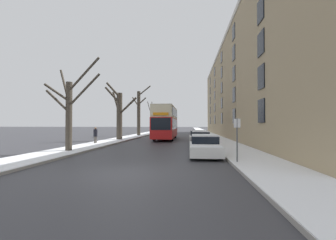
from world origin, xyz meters
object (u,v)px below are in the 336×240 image
Objects in this scene: parked_car_2 at (198,137)px; pedestrian_left_sidewalk at (95,135)px; bare_tree_left_1 at (119,113)px; parked_car_0 at (205,146)px; double_decker_bus at (166,121)px; bare_tree_left_0 at (70,110)px; street_sign_post at (237,138)px; parked_car_1 at (200,140)px; oncoming_van at (163,128)px; bare_tree_left_3 at (151,119)px; bare_tree_left_2 at (139,112)px.

pedestrian_left_sidewalk is (-10.27, -3.89, 0.33)m from parked_car_2.
bare_tree_left_1 is 16.06m from parked_car_0.
parked_car_2 is at bearing 90.00° from parked_car_0.
bare_tree_left_0 is at bearing -110.02° from double_decker_bus.
bare_tree_left_1 reaches higher than street_sign_post.
parked_car_0 is 3.39m from street_sign_post.
double_decker_bus reaches higher than parked_car_0.
oncoming_van reaches higher than parked_car_1.
bare_tree_left_3 is 39.57m from street_sign_post.
bare_tree_left_0 is 15.74m from double_decker_bus.
parked_car_0 is (9.59, -12.58, -2.76)m from bare_tree_left_1.
oncoming_van is (3.06, -4.19, -1.80)m from bare_tree_left_3.
bare_tree_left_2 is 1.98× the size of parked_car_1.
bare_tree_left_1 is at bearing 170.99° from parked_car_2.
bare_tree_left_0 is at bearing -132.89° from parked_car_2.
double_decker_bus is 2.22× the size of oncoming_van.
oncoming_van is at bearing 101.55° from parked_car_0.
bare_tree_left_0 is 2.83× the size of street_sign_post.
bare_tree_left_0 is 1.47× the size of parked_car_2.
bare_tree_left_1 is 0.84× the size of bare_tree_left_2.
bare_tree_left_2 is 20.80m from parked_car_1.
oncoming_van is at bearing 0.54° from pedestrian_left_sidewalk.
oncoming_van reaches higher than parked_car_2.
parked_car_0 is at bearing -90.00° from parked_car_1.
bare_tree_left_3 is 1.38× the size of oncoming_van.
parked_car_0 is (4.09, -15.64, -1.80)m from double_decker_bus.
oncoming_van is at bearing 66.09° from bare_tree_left_2.
bare_tree_left_2 is 1.89× the size of parked_car_0.
oncoming_van is (3.29, 18.25, -2.06)m from bare_tree_left_1.
double_decker_bus is 2.48× the size of parked_car_0.
parked_car_0 is (9.47, -0.86, -2.43)m from bare_tree_left_0.
bare_tree_left_0 is 14.13m from parked_car_2.
bare_tree_left_0 reaches higher than pedestrian_left_sidewalk.
bare_tree_left_3 reaches higher than oncoming_van.
bare_tree_left_2 is at bearing 127.73° from parked_car_2.
bare_tree_left_3 is at bearing 105.20° from double_decker_bus.
bare_tree_left_3 is 31.25m from parked_car_1.
parked_car_1 reaches higher than parked_car_0.
bare_tree_left_2 reaches higher than bare_tree_left_1.
bare_tree_left_0 reaches higher than parked_car_2.
pedestrian_left_sidewalk is at bearing 97.20° from bare_tree_left_0.
bare_tree_left_2 is at bearing 117.85° from parked_car_1.
double_decker_bus is at bearing -54.89° from bare_tree_left_2.
bare_tree_left_0 is at bearing 174.80° from parked_car_0.
bare_tree_left_1 reaches higher than parked_car_1.
parked_car_0 is at bearing -52.67° from bare_tree_left_1.
bare_tree_left_0 is at bearing -96.04° from oncoming_van.
parked_car_0 is (9.36, -35.02, -2.50)m from bare_tree_left_3.
double_decker_bus is at bearing -81.72° from oncoming_van.
bare_tree_left_0 reaches higher than street_sign_post.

